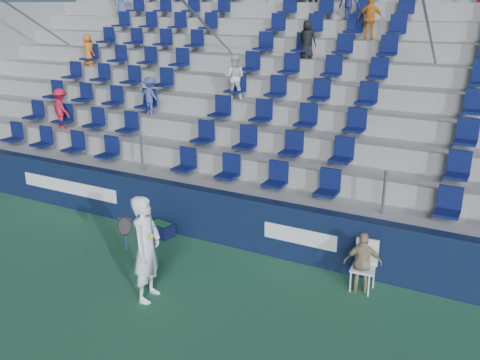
# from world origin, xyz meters

# --- Properties ---
(ground) EXTENTS (70.00, 70.00, 0.00)m
(ground) POSITION_xyz_m (0.00, 0.00, 0.00)
(ground) COLOR #2A6241
(ground) RESTS_ON ground
(sponsor_wall) EXTENTS (24.00, 0.32, 1.20)m
(sponsor_wall) POSITION_xyz_m (0.00, 3.15, 0.60)
(sponsor_wall) COLOR #0F1937
(sponsor_wall) RESTS_ON ground
(grandstand) EXTENTS (24.00, 8.17, 6.63)m
(grandstand) POSITION_xyz_m (-0.00, 8.24, 2.14)
(grandstand) COLOR gray
(grandstand) RESTS_ON ground
(tennis_player) EXTENTS (0.71, 0.81, 2.00)m
(tennis_player) POSITION_xyz_m (-0.42, 0.41, 1.00)
(tennis_player) COLOR white
(tennis_player) RESTS_ON ground
(line_judge_chair) EXTENTS (0.47, 0.48, 0.98)m
(line_judge_chair) POSITION_xyz_m (2.97, 2.65, 0.56)
(line_judge_chair) COLOR white
(line_judge_chair) RESTS_ON ground
(line_judge) EXTENTS (0.76, 0.51, 1.20)m
(line_judge) POSITION_xyz_m (2.97, 2.50, 0.60)
(line_judge) COLOR tan
(line_judge) RESTS_ON ground
(ball_bin) EXTENTS (0.63, 0.46, 0.33)m
(ball_bin) POSITION_xyz_m (-1.88, 2.75, 0.18)
(ball_bin) COLOR #0E1334
(ball_bin) RESTS_ON ground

